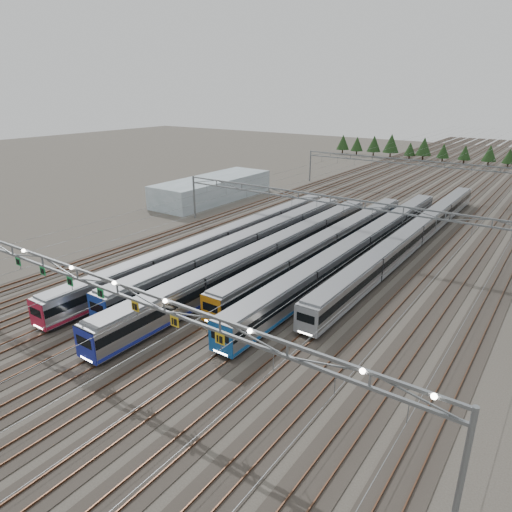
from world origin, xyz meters
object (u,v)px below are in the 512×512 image
Objects in this scene: train_c at (268,254)px; gantry_far at (419,167)px; train_d at (328,243)px; gantry_mid at (330,206)px; train_b at (249,244)px; train_e at (360,247)px; train_f at (414,235)px; gantry_near at (116,291)px; train_a at (221,241)px; west_shed at (213,189)px.

gantry_far is (2.25, 58.56, 4.31)m from train_c.
gantry_mid is (-2.25, 4.57, 4.40)m from train_d.
train_c is 1.03× the size of gantry_far.
train_b is 11.53m from train_d.
train_d is 4.65m from train_e.
train_f is 48.37m from gantry_near.
gantry_mid is at bearing 89.93° from gantry_near.
train_a is 1.03× the size of gantry_near.
train_f is (18.00, 18.41, -0.15)m from train_b.
train_a is 35.72m from west_shed.
gantry_near is 85.12m from gantry_far.
gantry_mid and gantry_far have the same top height.
train_a is 1.10× the size of train_d.
train_f is 13.78m from gantry_mid.
train_d is (9.00, 7.21, -0.15)m from train_b.
train_d is 35.99m from gantry_near.
gantry_mid is 38.05m from west_shed.
train_c is at bearing -99.42° from gantry_mid.
train_c is 1.93× the size of west_shed.
train_e is 10.99m from train_f.
gantry_mid reaches higher than train_e.
gantry_far is at bearing 97.94° from train_e.
train_c is at bearing -131.52° from train_e.
gantry_mid is 45.00m from gantry_far.
gantry_far is at bearing 41.45° from west_shed.
train_e is (18.00, 9.20, 0.10)m from train_a.
train_d is 41.75m from west_shed.
train_c is 1.03× the size of gantry_near.
train_d reaches higher than train_a.
train_a is 58.85m from gantry_far.
train_c is 14.41m from gantry_mid.
train_b is 29.54m from gantry_near.
gantry_mid is (6.75, 11.77, 4.25)m from train_b.
west_shed is (-35.19, 13.92, -4.00)m from gantry_mid.
train_f is 1.21× the size of gantry_far.
gantry_near reaches higher than train_c.
train_c is 42.90m from west_shed.
train_b reaches higher than train_e.
train_c is 1.10× the size of train_d.
train_d is at bearing 63.42° from train_c.
train_e is at bearing -114.16° from train_f.
gantry_mid is (11.25, 12.59, 4.43)m from train_a.
west_shed is at bearing 157.56° from train_e.
west_shed reaches higher than train_a.
gantry_far is (0.00, 45.00, 0.00)m from gantry_mid.
train_c is 0.92× the size of train_e.
train_c is at bearing -92.20° from gantry_far.
train_e reaches higher than train_a.
gantry_far is (-2.25, 49.57, 4.40)m from train_d.
gantry_near is 1.00× the size of gantry_far.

